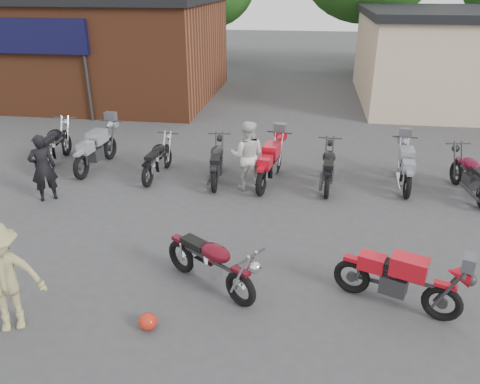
# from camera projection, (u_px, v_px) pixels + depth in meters

# --- Properties ---
(ground) EXTENTS (90.00, 90.00, 0.00)m
(ground) POSITION_uv_depth(u_px,v_px,m) (219.00, 299.00, 7.75)
(ground) COLOR #3A3A3D
(brick_building) EXTENTS (12.00, 8.00, 4.00)m
(brick_building) POSITION_uv_depth(u_px,v_px,m) (78.00, 49.00, 20.72)
(brick_building) COLOR brown
(brick_building) RESTS_ON ground
(tree_1) EXTENTS (5.92, 5.92, 7.40)m
(tree_1) POSITION_uv_depth(u_px,v_px,m) (204.00, 1.00, 26.69)
(tree_1) COLOR #174913
(tree_1) RESTS_ON ground
(vintage_motorcycle) EXTENTS (2.01, 1.65, 1.15)m
(vintage_motorcycle) POSITION_uv_depth(u_px,v_px,m) (211.00, 260.00, 7.79)
(vintage_motorcycle) COLOR #550A16
(vintage_motorcycle) RESTS_ON ground
(sportbike) EXTENTS (2.06, 1.32, 1.14)m
(sportbike) POSITION_uv_depth(u_px,v_px,m) (400.00, 277.00, 7.35)
(sportbike) COLOR red
(sportbike) RESTS_ON ground
(helmet) EXTENTS (0.29, 0.29, 0.26)m
(helmet) POSITION_uv_depth(u_px,v_px,m) (148.00, 321.00, 7.05)
(helmet) COLOR red
(helmet) RESTS_ON ground
(person_dark) EXTENTS (0.71, 0.66, 1.62)m
(person_dark) POSITION_uv_depth(u_px,v_px,m) (43.00, 168.00, 10.93)
(person_dark) COLOR black
(person_dark) RESTS_ON ground
(person_light) EXTENTS (0.85, 0.67, 1.75)m
(person_light) POSITION_uv_depth(u_px,v_px,m) (247.00, 156.00, 11.52)
(person_light) COLOR silver
(person_light) RESTS_ON ground
(person_tan) EXTENTS (1.31, 1.09, 1.76)m
(person_tan) POSITION_uv_depth(u_px,v_px,m) (2.00, 279.00, 6.77)
(person_tan) COLOR tan
(person_tan) RESTS_ON ground
(row_bike_0) EXTENTS (0.88, 2.19, 1.24)m
(row_bike_0) POSITION_uv_depth(u_px,v_px,m) (54.00, 143.00, 13.17)
(row_bike_0) COLOR black
(row_bike_0) RESTS_ON ground
(row_bike_1) EXTENTS (0.90, 2.20, 1.25)m
(row_bike_1) POSITION_uv_depth(u_px,v_px,m) (96.00, 147.00, 12.88)
(row_bike_1) COLOR #979AA5
(row_bike_1) RESTS_ON ground
(row_bike_2) EXTENTS (0.76, 1.91, 1.08)m
(row_bike_2) POSITION_uv_depth(u_px,v_px,m) (158.00, 157.00, 12.36)
(row_bike_2) COLOR black
(row_bike_2) RESTS_ON ground
(row_bike_3) EXTENTS (0.84, 2.02, 1.14)m
(row_bike_3) POSITION_uv_depth(u_px,v_px,m) (217.00, 160.00, 12.09)
(row_bike_3) COLOR #242326
(row_bike_3) RESTS_ON ground
(row_bike_4) EXTENTS (1.05, 2.20, 1.23)m
(row_bike_4) POSITION_uv_depth(u_px,v_px,m) (270.00, 161.00, 11.91)
(row_bike_4) COLOR red
(row_bike_4) RESTS_ON ground
(row_bike_5) EXTENTS (0.73, 1.99, 1.14)m
(row_bike_5) POSITION_uv_depth(u_px,v_px,m) (328.00, 165.00, 11.75)
(row_bike_5) COLOR black
(row_bike_5) RESTS_ON ground
(row_bike_6) EXTENTS (0.80, 2.05, 1.16)m
(row_bike_6) POSITION_uv_depth(u_px,v_px,m) (406.00, 165.00, 11.74)
(row_bike_6) COLOR gray
(row_bike_6) RESTS_ON ground
(row_bike_7) EXTENTS (0.98, 2.09, 1.17)m
(row_bike_7) POSITION_uv_depth(u_px,v_px,m) (471.00, 173.00, 11.23)
(row_bike_7) COLOR #570A1F
(row_bike_7) RESTS_ON ground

